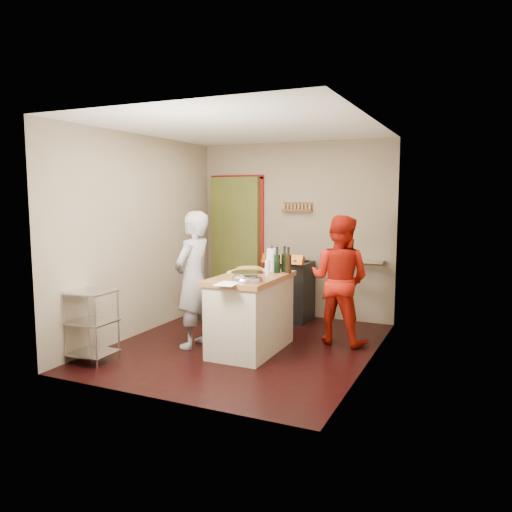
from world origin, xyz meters
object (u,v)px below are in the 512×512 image
(person_stripe, at_px, (193,280))
(person_red, at_px, (339,280))
(island, at_px, (251,311))
(stove, at_px, (290,290))
(wire_shelving, at_px, (91,322))

(person_stripe, distance_m, person_red, 1.79)
(island, relative_size, person_stripe, 0.82)
(stove, xyz_separation_m, wire_shelving, (-1.33, -2.62, -0.01))
(person_stripe, bearing_deg, person_red, 122.26)
(person_stripe, bearing_deg, island, 103.34)
(island, height_order, person_stripe, person_stripe)
(stove, xyz_separation_m, island, (0.10, -1.55, 0.02))
(wire_shelving, xyz_separation_m, island, (1.43, 1.07, 0.04))
(person_red, bearing_deg, person_stripe, 37.55)
(stove, bearing_deg, person_stripe, -109.64)
(wire_shelving, height_order, person_red, person_red)
(stove, height_order, wire_shelving, stove)
(person_red, bearing_deg, stove, -32.11)
(person_stripe, xyz_separation_m, person_red, (1.55, 0.88, -0.03))
(wire_shelving, bearing_deg, stove, 63.15)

